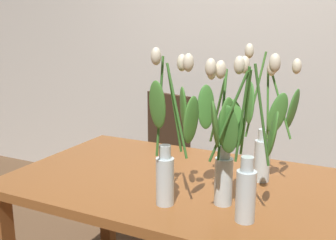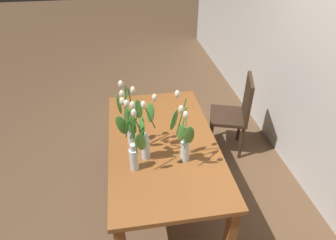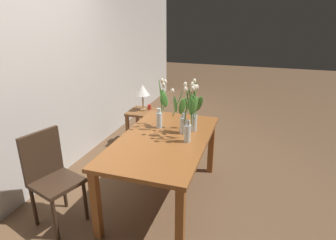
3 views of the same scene
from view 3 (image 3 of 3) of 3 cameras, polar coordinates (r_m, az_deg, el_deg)
name	(u,v)px [view 3 (image 3 of 3)]	position (r m, az deg, el deg)	size (l,w,h in m)	color
ground_plane	(164,198)	(3.33, -0.82, -15.34)	(18.00, 18.00, 0.00)	brown
room_wall_rear	(36,71)	(3.53, -24.85, 8.85)	(9.00, 0.10, 2.70)	beige
dining_table	(164,146)	(3.00, -0.89, -5.25)	(1.60, 0.90, 0.74)	brown
tulip_vase_0	(161,109)	(3.16, -1.38, 2.13)	(0.23, 0.16, 0.59)	silver
tulip_vase_1	(193,111)	(3.06, 5.04, 1.81)	(0.24, 0.24, 0.57)	silver
tulip_vase_2	(188,120)	(2.82, 4.12, -0.01)	(0.17, 0.22, 0.58)	silver
tulip_vase_3	(183,118)	(3.00, 3.09, 0.50)	(0.21, 0.24, 0.54)	silver
dining_chair	(51,173)	(2.98, -22.45, -9.86)	(0.50, 0.50, 0.93)	#382619
side_table	(144,118)	(4.42, -4.91, 0.39)	(0.44, 0.44, 0.55)	brown
table_lamp	(143,91)	(4.34, -5.12, 5.85)	(0.22, 0.22, 0.40)	olive
pillar_candle	(149,107)	(4.44, -3.74, 2.63)	(0.06, 0.06, 0.07)	#B72D23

